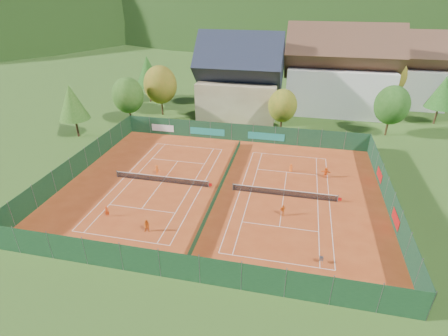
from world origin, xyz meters
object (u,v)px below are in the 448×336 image
Objects in this scene: hotel_block_b at (404,74)px; ball_hopper at (321,259)px; hotel_block_a at (339,75)px; player_right_near at (283,210)px; player_left_mid at (147,226)px; player_left_near at (107,211)px; player_left_far at (157,170)px; player_right_far_a at (291,168)px; chalet at (240,81)px; player_right_far_b at (326,172)px.

ball_hopper is at bearing -107.88° from hotel_block_b.
hotel_block_a is at bearing -150.26° from hotel_block_b.
hotel_block_b is 58.30m from ball_hopper.
ball_hopper is 8.08m from player_right_near.
hotel_block_a is at bearing 60.12° from player_left_mid.
ball_hopper is at bearing -39.32° from player_left_near.
player_left_far reaches higher than player_right_far_a.
hotel_block_a is (19.00, 6.00, 0.76)m from chalet.
player_right_far_a is at bearing -63.70° from chalet.
chalet reaches higher than hotel_block_b.
player_right_far_a is at bearing 101.61° from ball_hopper.
hotel_block_b is 67.02m from player_left_near.
player_left_mid reaches higher than player_left_near.
player_right_far_b is (22.63, 4.06, 0.06)m from player_left_far.
player_right_far_a is at bearing -104.30° from hotel_block_a.
chalet is at bearing -108.34° from player_left_far.
ball_hopper is 0.56× the size of player_right_near.
player_right_near is (11.13, -34.19, -5.92)m from chalet.
player_right_near is at bearing 155.26° from player_left_far.
player_left_far is at bearing -133.18° from hotel_block_b.
player_left_mid reaches higher than player_right_near.
player_left_mid is (-21.57, -46.28, -6.63)m from hotel_block_a.
player_left_near is at bearing -128.03° from hotel_block_b.
chalet reaches higher than player_right_far_b.
hotel_block_a is at bearing 85.39° from ball_hopper.
player_right_far_b reaches higher than player_left_far.
player_left_far reaches higher than ball_hopper.
ball_hopper is (-3.81, -47.18, -6.83)m from hotel_block_a.
player_right_near is 11.41m from player_right_far_b.
player_left_near is at bearing 160.49° from player_right_near.
player_left_mid is at bearing -123.24° from hotel_block_b.
player_left_mid is at bearing 45.82° from player_right_far_a.
player_left_mid is at bearing -93.66° from chalet.
ball_hopper is 18.23m from player_right_far_a.
player_right_far_a is (17.96, 4.70, -0.09)m from player_left_far.
player_right_far_a is (14.10, 16.96, -0.16)m from player_left_mid.
ball_hopper is 0.61× the size of player_left_near.
hotel_block_a reaches higher than hotel_block_b.
chalet is at bearing 81.45° from player_left_mid.
player_left_mid is 1.06× the size of player_right_near.
player_left_mid is at bearing 102.10° from player_left_far.
hotel_block_a reaches higher than player_left_far.
player_right_far_b is (-2.81, -29.96, -6.64)m from hotel_block_a.
player_right_near is (-7.87, -40.19, -6.67)m from hotel_block_a.
hotel_block_b is 43.48m from player_right_far_a.
player_right_near is (-4.06, 6.99, 0.15)m from ball_hopper.
hotel_block_b is 11.48× the size of player_left_mid.
player_right_far_a is (0.39, 10.87, -0.11)m from player_right_near.
player_right_near reaches higher than player_left_near.
player_left_near is at bearing 75.52° from player_left_far.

